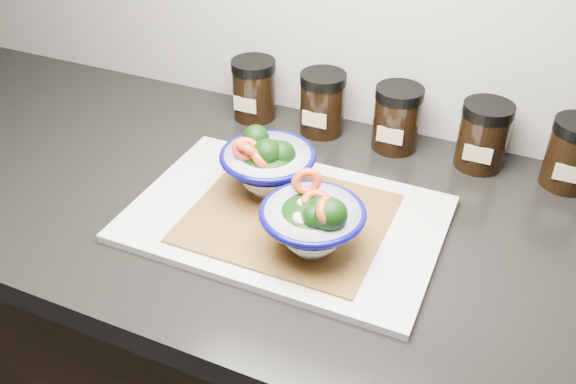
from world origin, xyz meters
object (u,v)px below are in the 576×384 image
at_px(bowl_right, 314,222).
at_px(spice_jar_c, 397,118).
at_px(spice_jar_d, 483,136).
at_px(bowl_left, 267,164).
at_px(spice_jar_a, 254,89).
at_px(spice_jar_b, 322,103).
at_px(cutting_board, 285,218).
at_px(spice_jar_e, 573,154).

bearing_deg(bowl_right, spice_jar_c, 86.25).
bearing_deg(spice_jar_d, bowl_left, -141.05).
bearing_deg(spice_jar_c, spice_jar_a, 180.00).
bearing_deg(spice_jar_b, cutting_board, -79.86).
relative_size(bowl_right, spice_jar_a, 1.26).
bearing_deg(cutting_board, spice_jar_d, 49.39).
relative_size(bowl_left, spice_jar_a, 1.29).
height_order(spice_jar_a, spice_jar_d, same).
height_order(bowl_right, spice_jar_e, bowl_right).
xyz_separation_m(cutting_board, spice_jar_e, (0.37, 0.27, 0.05)).
bearing_deg(spice_jar_d, spice_jar_e, 0.00).
height_order(cutting_board, spice_jar_c, spice_jar_c).
height_order(cutting_board, spice_jar_a, spice_jar_a).
distance_m(cutting_board, spice_jar_e, 0.46).
height_order(bowl_left, spice_jar_e, bowl_left).
bearing_deg(spice_jar_d, cutting_board, -130.61).
bearing_deg(spice_jar_c, spice_jar_b, 180.00).
distance_m(cutting_board, bowl_right, 0.10).
xyz_separation_m(spice_jar_c, spice_jar_e, (0.28, 0.00, 0.00)).
bearing_deg(spice_jar_e, bowl_left, -151.50).
distance_m(bowl_right, spice_jar_d, 0.37).
distance_m(bowl_right, spice_jar_c, 0.33).
height_order(spice_jar_b, spice_jar_e, same).
height_order(spice_jar_c, spice_jar_d, same).
bearing_deg(spice_jar_b, spice_jar_e, 0.00).
bearing_deg(bowl_left, spice_jar_c, 59.00).
relative_size(spice_jar_a, spice_jar_e, 1.00).
height_order(cutting_board, bowl_left, bowl_left).
bearing_deg(spice_jar_d, spice_jar_b, 180.00).
xyz_separation_m(bowl_right, spice_jar_a, (-0.25, 0.33, -0.00)).
relative_size(cutting_board, spice_jar_b, 3.98).
height_order(bowl_right, spice_jar_c, bowl_right).
bearing_deg(spice_jar_a, spice_jar_b, 0.00).
distance_m(bowl_right, spice_jar_e, 0.45).
relative_size(bowl_right, spice_jar_d, 1.26).
bearing_deg(spice_jar_a, spice_jar_e, 0.00).
height_order(cutting_board, spice_jar_e, spice_jar_e).
relative_size(spice_jar_b, spice_jar_d, 1.00).
height_order(cutting_board, spice_jar_b, spice_jar_b).
height_order(bowl_right, spice_jar_d, bowl_right).
relative_size(spice_jar_d, spice_jar_e, 1.00).
distance_m(bowl_right, spice_jar_b, 0.35).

